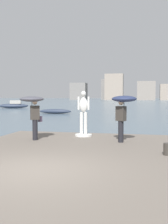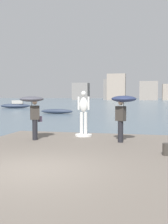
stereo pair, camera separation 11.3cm
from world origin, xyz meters
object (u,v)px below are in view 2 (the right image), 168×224
at_px(statue_white_figure, 84,117).
at_px(mooring_bollard, 166,149).
at_px(onlooker_right, 123,105).
at_px(boat_mid, 16,105).
at_px(onlooker_left, 33,105).
at_px(boat_far, 57,111).

relative_size(statue_white_figure, mooring_bollard, 5.51).
distance_m(onlooker_right, mooring_bollard, 2.97).
bearing_deg(boat_mid, statue_white_figure, -58.89).
relative_size(onlooker_left, onlooker_right, 0.99).
distance_m(mooring_bollard, boat_mid, 45.21).
bearing_deg(boat_far, onlooker_right, -65.38).
height_order(onlooker_right, boat_far, onlooker_right).
bearing_deg(mooring_bollard, onlooker_left, 160.20).
bearing_deg(mooring_bollard, statue_white_figure, 134.92).
bearing_deg(mooring_bollard, onlooker_right, 126.61).
distance_m(onlooker_left, onlooker_right, 3.83).
xyz_separation_m(onlooker_left, onlooker_right, (3.83, 0.18, 0.03)).
bearing_deg(statue_white_figure, mooring_bollard, -45.08).
bearing_deg(boat_far, boat_mid, 133.24).
bearing_deg(onlooker_left, mooring_bollard, -19.80).
bearing_deg(mooring_bollard, boat_mid, 122.63).
relative_size(mooring_bollard, boat_far, 0.09).
distance_m(onlooker_right, boat_mid, 42.59).
relative_size(onlooker_left, boat_far, 0.44).
bearing_deg(onlooker_right, boat_mid, 122.38).
bearing_deg(boat_mid, onlooker_left, -62.30).
distance_m(boat_mid, boat_far, 18.01).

